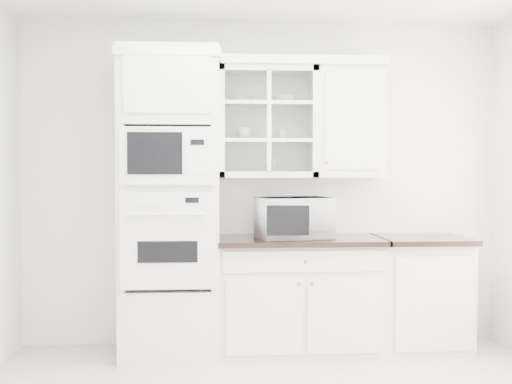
{
  "coord_description": "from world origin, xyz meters",
  "views": [
    {
      "loc": [
        -0.43,
        -3.65,
        1.46
      ],
      "look_at": [
        -0.1,
        1.05,
        1.3
      ],
      "focal_mm": 45.0,
      "sensor_mm": 36.0,
      "label": 1
    }
  ],
  "objects": [
    {
      "name": "cup_a",
      "position": [
        -0.16,
        1.58,
        1.76
      ],
      "size": [
        0.12,
        0.12,
        0.09
      ],
      "primitive_type": "imported",
      "rotation": [
        0.0,
        0.0,
        -0.01
      ],
      "color": "white",
      "rests_on": "upper_cabinet_glass"
    },
    {
      "name": "cup_b",
      "position": [
        0.15,
        1.57,
        1.75
      ],
      "size": [
        0.11,
        0.11,
        0.08
      ],
      "primitive_type": "imported",
      "rotation": [
        0.0,
        0.0,
        -0.33
      ],
      "color": "white",
      "rests_on": "upper_cabinet_glass"
    },
    {
      "name": "crown_molding",
      "position": [
        -0.07,
        1.56,
        2.33
      ],
      "size": [
        2.14,
        0.38,
        0.07
      ],
      "primitive_type": "cube",
      "color": "white",
      "rests_on": "room_shell"
    },
    {
      "name": "bowl_b",
      "position": [
        0.18,
        1.6,
        2.04
      ],
      "size": [
        0.23,
        0.23,
        0.06
      ],
      "primitive_type": "imported",
      "rotation": [
        0.0,
        0.0,
        0.24
      ],
      "color": "white",
      "rests_on": "upper_cabinet_glass"
    },
    {
      "name": "upper_cabinet_solid",
      "position": [
        0.71,
        1.58,
        1.85
      ],
      "size": [
        0.55,
        0.33,
        0.9
      ],
      "primitive_type": "cube",
      "color": "white",
      "rests_on": "room_shell"
    },
    {
      "name": "base_cabinet_run",
      "position": [
        0.28,
        1.45,
        0.46
      ],
      "size": [
        1.32,
        0.67,
        0.92
      ],
      "color": "white",
      "rests_on": "ground"
    },
    {
      "name": "oven_column",
      "position": [
        -0.75,
        1.42,
        1.2
      ],
      "size": [
        0.76,
        0.68,
        2.4
      ],
      "color": "white",
      "rests_on": "ground"
    },
    {
      "name": "upper_cabinet_glass",
      "position": [
        0.03,
        1.58,
        1.85
      ],
      "size": [
        0.8,
        0.33,
        0.9
      ],
      "color": "white",
      "rests_on": "room_shell"
    },
    {
      "name": "extra_base_cabinet",
      "position": [
        1.28,
        1.45,
        0.46
      ],
      "size": [
        0.72,
        0.67,
        0.92
      ],
      "color": "white",
      "rests_on": "ground"
    },
    {
      "name": "room_shell",
      "position": [
        0.0,
        0.43,
        1.78
      ],
      "size": [
        4.0,
        3.5,
        2.7
      ],
      "color": "white",
      "rests_on": "ground"
    },
    {
      "name": "countertop_microwave",
      "position": [
        0.22,
        1.41,
        1.08
      ],
      "size": [
        0.64,
        0.56,
        0.32
      ],
      "primitive_type": "imported",
      "rotation": [
        0.0,
        0.0,
        3.33
      ],
      "color": "white",
      "rests_on": "base_cabinet_run"
    },
    {
      "name": "bowl_a",
      "position": [
        -0.18,
        1.58,
        2.03
      ],
      "size": [
        0.24,
        0.24,
        0.05
      ],
      "primitive_type": "imported",
      "rotation": [
        0.0,
        0.0,
        -0.28
      ],
      "color": "white",
      "rests_on": "upper_cabinet_glass"
    }
  ]
}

